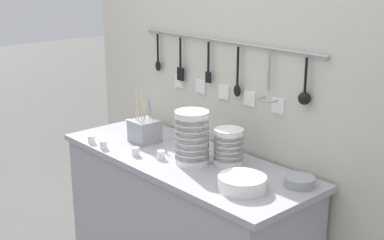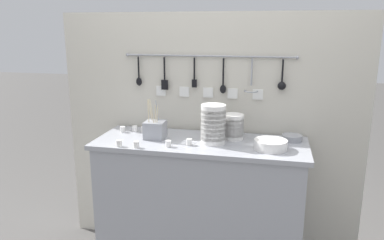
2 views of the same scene
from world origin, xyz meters
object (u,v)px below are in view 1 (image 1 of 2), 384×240
object	(u,v)px
cup_back_left	(91,139)
cup_edge_near	(129,123)
bowl_stack_nested_right	(229,146)
steel_mixing_bowl	(300,181)
cup_front_left	(161,155)
cutlery_caddy	(145,130)
cup_centre	(135,152)
cup_edge_far	(142,125)
cup_beside_plates	(103,145)
cup_front_right	(149,128)
bowl_stack_short_front	(192,138)
plate_stack	(242,183)

from	to	relation	value
cup_back_left	cup_edge_near	xyz separation A→B (m)	(-0.11, 0.32, 0.00)
bowl_stack_nested_right	cup_edge_near	world-z (taller)	bowl_stack_nested_right
steel_mixing_bowl	cup_front_left	bearing A→B (deg)	-159.71
steel_mixing_bowl	cup_back_left	size ratio (longest dim) A/B	3.21
cutlery_caddy	cup_centre	xyz separation A→B (m)	(0.14, -0.17, -0.04)
bowl_stack_nested_right	cutlery_caddy	size ratio (longest dim) A/B	0.61
cutlery_caddy	cup_back_left	bearing A→B (deg)	-125.95
cup_edge_far	cup_front_left	world-z (taller)	same
cup_beside_plates	cup_front_right	xyz separation A→B (m)	(-0.08, 0.35, 0.00)
bowl_stack_short_front	cup_edge_far	distance (m)	0.63
plate_stack	cup_edge_near	bearing A→B (deg)	171.11
cup_back_left	cup_front_right	bearing A→B (deg)	84.10
cup_front_right	cup_beside_plates	bearing A→B (deg)	-77.35
bowl_stack_short_front	cup_front_left	size ratio (longest dim) A/B	6.21
cup_front_left	bowl_stack_nested_right	bearing A→B (deg)	37.66
plate_stack	cup_beside_plates	distance (m)	0.83
cup_beside_plates	cup_centre	world-z (taller)	same
cup_front_right	cup_front_left	world-z (taller)	same
steel_mixing_bowl	cup_front_right	distance (m)	1.03
cup_front_left	cup_front_right	bearing A→B (deg)	150.04
cup_beside_plates	cup_front_left	world-z (taller)	same
cup_beside_plates	bowl_stack_nested_right	bearing A→B (deg)	29.88
cup_edge_far	cup_edge_near	xyz separation A→B (m)	(-0.08, -0.04, 0.00)
cutlery_caddy	plate_stack	bearing A→B (deg)	-5.53
cup_beside_plates	plate_stack	bearing A→B (deg)	10.67
cup_beside_plates	cup_front_left	size ratio (longest dim) A/B	1.00
bowl_stack_nested_right	plate_stack	world-z (taller)	bowl_stack_nested_right
bowl_stack_nested_right	cup_edge_far	distance (m)	0.72
bowl_stack_short_front	steel_mixing_bowl	bearing A→B (deg)	18.14
steel_mixing_bowl	cutlery_caddy	distance (m)	0.91
plate_stack	cup_centre	size ratio (longest dim) A/B	4.98
cup_front_right	cup_edge_near	world-z (taller)	same
cup_centre	plate_stack	bearing A→B (deg)	8.29
cutlery_caddy	cup_centre	bearing A→B (deg)	-49.97
cup_centre	cup_back_left	bearing A→B (deg)	-168.40
plate_stack	cup_front_right	xyz separation A→B (m)	(-0.89, 0.20, -0.01)
cup_edge_near	cup_beside_plates	bearing A→B (deg)	-54.66
cup_beside_plates	cup_front_right	distance (m)	0.36
cup_back_left	cup_centre	xyz separation A→B (m)	(0.30, 0.06, 0.00)
cup_edge_near	cup_edge_far	bearing A→B (deg)	26.89
cup_beside_plates	cup_centre	size ratio (longest dim) A/B	1.00
bowl_stack_nested_right	cup_beside_plates	bearing A→B (deg)	-150.12
cup_centre	cup_edge_near	xyz separation A→B (m)	(-0.41, 0.25, 0.00)
cup_front_right	bowl_stack_short_front	bearing A→B (deg)	-15.89
cup_front_right	plate_stack	bearing A→B (deg)	-12.39
cup_front_left	cup_beside_plates	bearing A→B (deg)	-157.69
cup_front_left	plate_stack	bearing A→B (deg)	3.04
bowl_stack_short_front	cutlery_caddy	world-z (taller)	cutlery_caddy
cutlery_caddy	cup_beside_plates	world-z (taller)	cutlery_caddy
bowl_stack_short_front	bowl_stack_nested_right	bearing A→B (deg)	47.10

